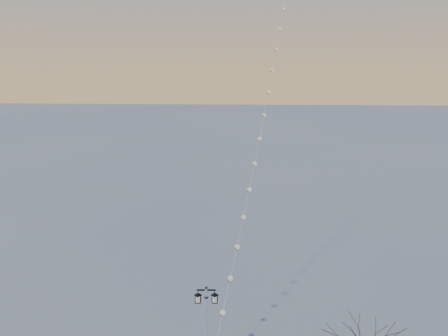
{
  "coord_description": "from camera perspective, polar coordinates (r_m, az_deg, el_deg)",
  "views": [
    {
      "loc": [
        0.65,
        -20.8,
        18.56
      ],
      "look_at": [
        -0.73,
        8.71,
        11.19
      ],
      "focal_mm": 37.24,
      "sensor_mm": 36.0,
      "label": 1
    }
  ],
  "objects": [
    {
      "name": "street_lamp",
      "position": [
        28.39,
        -2.14,
        -18.87
      ],
      "size": [
        1.45,
        0.63,
        5.7
      ],
      "rotation": [
        0.0,
        0.0,
        0.04
      ],
      "color": "black",
      "rests_on": "ground"
    }
  ]
}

